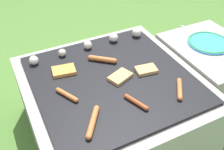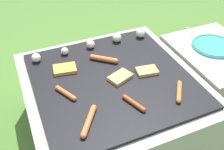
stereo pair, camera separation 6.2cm
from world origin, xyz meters
The scene contains 14 objects.
ground_plane centered at (0.00, 0.00, 0.00)m, with size 14.00×14.00×0.00m, color #47702D.
grill centered at (0.00, 0.00, 0.22)m, with size 0.93×0.93×0.45m.
side_ledge centered at (0.71, -0.01, 0.23)m, with size 0.47×0.58×0.45m.
sausage_front_center centered at (0.02, -0.23, 0.46)m, with size 0.07×0.14×0.02m.
sausage_mid_left centered at (0.02, 0.16, 0.47)m, with size 0.14×0.12×0.03m.
sausage_back_left centered at (-0.22, -0.25, 0.47)m, with size 0.12×0.16×0.03m.
sausage_mid_right centered at (0.26, -0.24, 0.46)m, with size 0.11×0.14×0.02m.
sausage_front_left centered at (-0.26, -0.03, 0.46)m, with size 0.08×0.13×0.02m.
bread_slice_right centered at (0.20, -0.03, 0.46)m, with size 0.13×0.09×0.02m.
bread_slice_left centered at (0.04, -0.02, 0.46)m, with size 0.14×0.12×0.02m.
bread_slice_center centered at (-0.22, 0.16, 0.46)m, with size 0.14×0.11×0.02m.
mushroom_row centered at (0.05, 0.32, 0.48)m, with size 0.74×0.07×0.06m.
plate_colorful centered at (0.71, 0.03, 0.46)m, with size 0.27×0.27×0.02m.
fork_utensil centered at (0.67, 0.21, 0.45)m, with size 0.08×0.19×0.01m.
Camera 1 is at (-0.48, -0.97, 1.35)m, focal length 42.00 mm.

